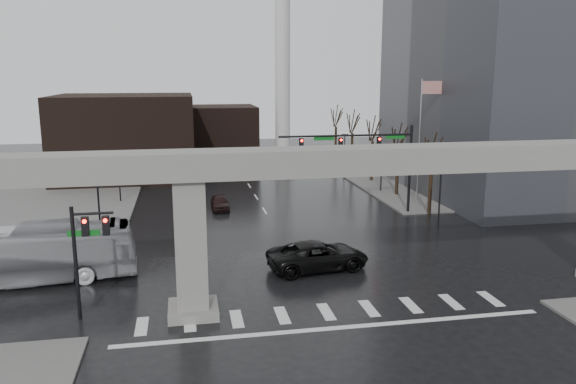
% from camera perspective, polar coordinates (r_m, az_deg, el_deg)
% --- Properties ---
extents(ground, '(160.00, 160.00, 0.00)m').
position_cam_1_polar(ground, '(31.64, 3.44, -11.32)').
color(ground, black).
rests_on(ground, ground).
extents(sidewalk_ne, '(28.00, 36.00, 0.15)m').
position_cam_1_polar(sidewalk_ne, '(73.30, 16.48, 1.71)').
color(sidewalk_ne, '#62605D').
rests_on(sidewalk_ne, ground).
extents(sidewalk_nw, '(28.00, 36.00, 0.15)m').
position_cam_1_polar(sidewalk_nw, '(68.02, -26.47, 0.17)').
color(sidewalk_nw, '#62605D').
rests_on(sidewalk_nw, ground).
extents(elevated_guideway, '(48.00, 2.60, 8.70)m').
position_cam_1_polar(elevated_guideway, '(29.94, 5.96, 1.08)').
color(elevated_guideway, gray).
rests_on(elevated_guideway, ground).
extents(building_far_left, '(16.00, 14.00, 10.00)m').
position_cam_1_polar(building_far_left, '(70.90, -16.15, 5.42)').
color(building_far_left, black).
rests_on(building_far_left, ground).
extents(building_far_mid, '(10.00, 10.00, 8.00)m').
position_cam_1_polar(building_far_mid, '(80.79, -6.92, 5.83)').
color(building_far_mid, black).
rests_on(building_far_mid, ground).
extents(smokestack, '(3.60, 3.60, 30.00)m').
position_cam_1_polar(smokestack, '(75.34, -0.55, 12.60)').
color(smokestack, silver).
rests_on(smokestack, ground).
extents(signal_mast_arm, '(12.12, 0.43, 8.00)m').
position_cam_1_polar(signal_mast_arm, '(50.12, 8.33, 4.19)').
color(signal_mast_arm, black).
rests_on(signal_mast_arm, ground).
extents(signal_left_pole, '(2.30, 0.30, 6.00)m').
position_cam_1_polar(signal_left_pole, '(30.31, -19.88, -4.91)').
color(signal_left_pole, black).
rests_on(signal_left_pole, ground).
extents(flagpole_assembly, '(2.06, 0.12, 12.00)m').
position_cam_1_polar(flagpole_assembly, '(55.20, 13.54, 6.46)').
color(flagpole_assembly, silver).
rests_on(flagpole_assembly, ground).
extents(lamp_right_0, '(1.22, 0.32, 5.11)m').
position_cam_1_polar(lamp_right_0, '(47.83, 15.22, 0.66)').
color(lamp_right_0, black).
rests_on(lamp_right_0, ground).
extents(lamp_right_1, '(1.22, 0.32, 5.11)m').
position_cam_1_polar(lamp_right_1, '(60.53, 9.50, 3.22)').
color(lamp_right_1, black).
rests_on(lamp_right_1, ground).
extents(lamp_right_2, '(1.22, 0.32, 5.11)m').
position_cam_1_polar(lamp_right_2, '(73.71, 5.78, 4.86)').
color(lamp_right_2, black).
rests_on(lamp_right_2, ground).
extents(lamp_left_0, '(1.22, 0.32, 5.11)m').
position_cam_1_polar(lamp_left_0, '(43.59, -18.71, -0.63)').
color(lamp_left_0, black).
rests_on(lamp_left_0, ground).
extents(lamp_left_1, '(1.22, 0.32, 5.11)m').
position_cam_1_polar(lamp_left_1, '(57.24, -16.83, 2.37)').
color(lamp_left_1, black).
rests_on(lamp_left_1, ground).
extents(lamp_left_2, '(1.22, 0.32, 5.11)m').
position_cam_1_polar(lamp_left_2, '(71.03, -15.68, 4.21)').
color(lamp_left_2, black).
rests_on(lamp_left_2, ground).
extents(tree_right_0, '(1.09, 1.58, 7.50)m').
position_cam_1_polar(tree_right_0, '(51.95, 14.30, 0.81)').
color(tree_right_0, black).
rests_on(tree_right_0, ground).
extents(tree_right_1, '(1.09, 1.61, 7.67)m').
position_cam_1_polar(tree_right_1, '(59.17, 11.07, 2.35)').
color(tree_right_1, black).
rests_on(tree_right_1, ground).
extents(tree_right_2, '(1.10, 1.63, 7.85)m').
position_cam_1_polar(tree_right_2, '(66.56, 8.55, 3.55)').
color(tree_right_2, black).
rests_on(tree_right_2, ground).
extents(tree_right_3, '(1.11, 1.66, 8.02)m').
position_cam_1_polar(tree_right_3, '(74.08, 6.54, 4.50)').
color(tree_right_3, black).
rests_on(tree_right_3, ground).
extents(tree_right_4, '(1.12, 1.69, 8.19)m').
position_cam_1_polar(tree_right_4, '(81.70, 4.89, 5.27)').
color(tree_right_4, black).
rests_on(tree_right_4, ground).
extents(pickup_truck, '(6.94, 3.91, 1.83)m').
position_cam_1_polar(pickup_truck, '(36.67, 3.08, -6.47)').
color(pickup_truck, black).
rests_on(pickup_truck, ground).
extents(city_bus, '(13.04, 4.07, 3.57)m').
position_cam_1_polar(city_bus, '(37.57, -25.06, -5.77)').
color(city_bus, '#B4B4BA').
rests_on(city_bus, ground).
extents(far_car, '(1.66, 3.98, 1.34)m').
position_cam_1_polar(far_car, '(52.88, -6.93, -1.05)').
color(far_car, black).
rests_on(far_car, ground).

